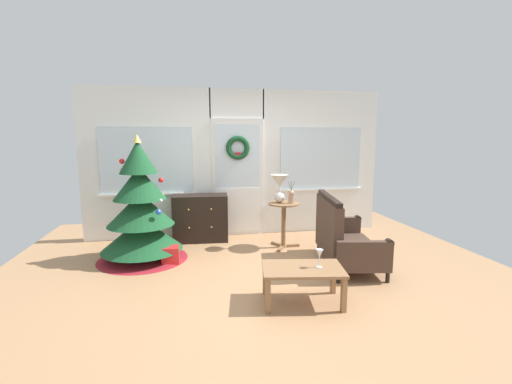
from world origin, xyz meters
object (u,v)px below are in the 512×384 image
(flower_vase, at_px, (291,196))
(gift_box, at_px, (170,255))
(dresser_cabinet, at_px, (201,218))
(wine_glass, at_px, (319,254))
(christmas_tree, at_px, (141,215))
(side_table, at_px, (284,216))
(coffee_table, at_px, (303,273))
(settee_sofa, at_px, (342,238))
(table_lamp, at_px, (280,185))

(flower_vase, bearing_deg, gift_box, -169.24)
(dresser_cabinet, xyz_separation_m, wine_glass, (1.15, -2.54, 0.14))
(christmas_tree, distance_m, side_table, 2.14)
(dresser_cabinet, distance_m, coffee_table, 2.70)
(coffee_table, xyz_separation_m, wine_glass, (0.17, -0.03, 0.20))
(dresser_cabinet, height_order, gift_box, dresser_cabinet)
(settee_sofa, bearing_deg, dresser_cabinet, 140.79)
(christmas_tree, height_order, table_lamp, christmas_tree)
(settee_sofa, height_order, flower_vase, flower_vase)
(dresser_cabinet, distance_m, flower_vase, 1.60)
(settee_sofa, relative_size, coffee_table, 1.59)
(dresser_cabinet, xyz_separation_m, settee_sofa, (1.86, -1.52, -0.01))
(coffee_table, bearing_deg, gift_box, 134.01)
(settee_sofa, relative_size, gift_box, 6.19)
(table_lamp, bearing_deg, coffee_table, -96.95)
(table_lamp, bearing_deg, gift_box, -164.99)
(settee_sofa, xyz_separation_m, table_lamp, (-0.65, 0.93, 0.63))
(table_lamp, bearing_deg, christmas_tree, -174.43)
(settee_sofa, distance_m, side_table, 1.08)
(christmas_tree, distance_m, settee_sofa, 2.82)
(christmas_tree, bearing_deg, gift_box, -31.51)
(wine_glass, bearing_deg, dresser_cabinet, 114.36)
(gift_box, bearing_deg, wine_glass, -43.27)
(side_table, distance_m, coffee_table, 1.92)
(christmas_tree, height_order, settee_sofa, christmas_tree)
(dresser_cabinet, distance_m, gift_box, 1.16)
(dresser_cabinet, bearing_deg, wine_glass, -65.64)
(table_lamp, distance_m, gift_box, 1.94)
(side_table, relative_size, wine_glass, 3.68)
(flower_vase, bearing_deg, table_lamp, 147.99)
(side_table, distance_m, flower_vase, 0.35)
(christmas_tree, distance_m, dresser_cabinet, 1.19)
(dresser_cabinet, bearing_deg, settee_sofa, -39.21)
(coffee_table, xyz_separation_m, gift_box, (-1.43, 1.48, -0.22))
(table_lamp, bearing_deg, wine_glass, -91.92)
(table_lamp, bearing_deg, dresser_cabinet, 154.32)
(side_table, height_order, wine_glass, side_table)
(christmas_tree, relative_size, side_table, 2.48)
(dresser_cabinet, bearing_deg, christmas_tree, -137.31)
(coffee_table, distance_m, wine_glass, 0.26)
(christmas_tree, distance_m, wine_glass, 2.66)
(table_lamp, height_order, flower_vase, table_lamp)
(wine_glass, bearing_deg, table_lamp, 88.08)
(wine_glass, bearing_deg, side_table, 86.25)
(christmas_tree, height_order, flower_vase, christmas_tree)
(side_table, bearing_deg, settee_sofa, -56.77)
(flower_vase, xyz_separation_m, wine_glass, (-0.23, -1.85, -0.30))
(dresser_cabinet, relative_size, gift_box, 3.94)
(christmas_tree, bearing_deg, coffee_table, -43.31)
(wine_glass, bearing_deg, coffee_table, 171.37)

